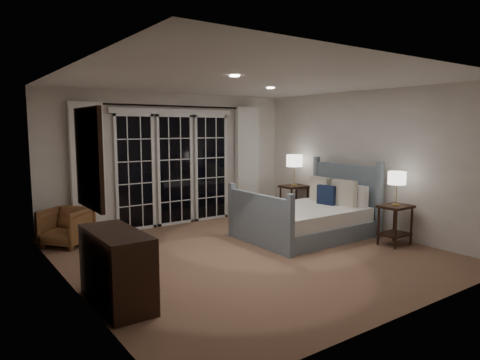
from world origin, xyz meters
TOP-DOWN VIEW (x-y plane):
  - floor at (0.00, 0.00)m, footprint 5.00×5.00m
  - ceiling at (0.00, 0.00)m, footprint 5.00×5.00m
  - wall_left at (-2.50, 0.00)m, footprint 0.02×5.00m
  - wall_right at (2.50, 0.00)m, footprint 0.02×5.00m
  - wall_back at (0.00, 2.50)m, footprint 5.00×0.02m
  - wall_front at (0.00, -2.50)m, footprint 5.00×0.02m
  - french_doors at (0.00, 2.46)m, footprint 2.50×0.04m
  - curtain_rod at (0.00, 2.40)m, footprint 3.50×0.03m
  - curtain_left at (-1.65, 2.38)m, footprint 0.55×0.10m
  - curtain_right at (1.65, 2.38)m, footprint 0.55×0.10m
  - downlight_a at (0.80, 0.60)m, footprint 0.12×0.12m
  - downlight_b at (-0.60, -0.40)m, footprint 0.12×0.12m
  - bed at (1.42, 0.32)m, footprint 2.07×1.47m
  - nightstand_left at (2.15, -0.88)m, footprint 0.49×0.39m
  - nightstand_right at (2.21, 1.54)m, footprint 0.52×0.42m
  - lamp_left at (2.15, -0.88)m, footprint 0.28×0.28m
  - lamp_right at (2.21, 1.54)m, footprint 0.33×0.33m
  - armchair at (-2.10, 2.10)m, footprint 0.92×0.92m
  - dresser at (-2.23, -0.57)m, footprint 0.47×1.11m
  - mirror at (-2.47, -0.57)m, footprint 0.05×0.85m

SIDE VIEW (x-z plane):
  - floor at x=0.00m, z-range 0.00..0.00m
  - armchair at x=-2.10m, z-range 0.00..0.60m
  - bed at x=1.42m, z-range -0.29..0.91m
  - dresser at x=-2.23m, z-range 0.00..0.79m
  - nightstand_left at x=2.15m, z-range 0.10..0.74m
  - nightstand_right at x=2.21m, z-range 0.11..0.79m
  - lamp_left at x=2.15m, z-range 0.80..1.33m
  - french_doors at x=0.00m, z-range -0.01..2.19m
  - curtain_left at x=-1.65m, z-range 0.02..2.27m
  - curtain_right at x=1.65m, z-range 0.02..2.27m
  - lamp_right at x=2.21m, z-range 0.87..1.50m
  - wall_left at x=-2.50m, z-range 0.00..2.50m
  - wall_right at x=2.50m, z-range 0.00..2.50m
  - wall_back at x=0.00m, z-range 0.00..2.50m
  - wall_front at x=0.00m, z-range 0.00..2.50m
  - mirror at x=-2.47m, z-range 1.05..2.05m
  - curtain_rod at x=0.00m, z-range 2.23..2.27m
  - downlight_a at x=0.80m, z-range 2.48..2.50m
  - downlight_b at x=-0.60m, z-range 2.48..2.50m
  - ceiling at x=0.00m, z-range 2.50..2.50m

